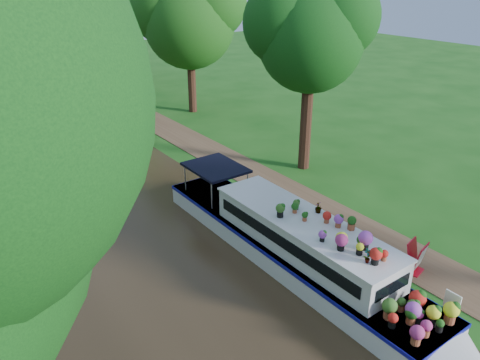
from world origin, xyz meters
name	(u,v)px	position (x,y,z in m)	size (l,w,h in m)	color
ground	(285,211)	(0.00, 0.00, 0.00)	(100.00, 100.00, 0.00)	#174E13
canal_water	(154,259)	(-6.00, 0.00, 0.01)	(10.00, 100.00, 0.02)	#2D2214
towpath	(307,203)	(1.20, 0.00, 0.01)	(2.20, 100.00, 0.03)	brown
plant_boat	(303,247)	(-2.25, -3.40, 0.85)	(2.29, 13.52, 2.29)	silver
tree_near_overhang	(310,31)	(3.79, 3.06, 6.60)	(5.52, 5.28, 8.99)	black
tree_near_mid	(188,14)	(4.48, 15.08, 6.44)	(6.90, 6.60, 9.40)	black
second_boat	(108,122)	(-1.95, 14.31, 0.60)	(3.23, 7.94, 1.48)	black
sandwich_board	(416,259)	(0.64, -5.72, 0.52)	(0.72, 0.68, 1.08)	red
pedestrian_pink	(112,84)	(1.78, 22.89, 0.84)	(0.59, 0.39, 1.62)	#E25D88
verge_plant	(216,168)	(-0.14, 5.00, 0.24)	(0.42, 0.37, 0.47)	#2F631D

